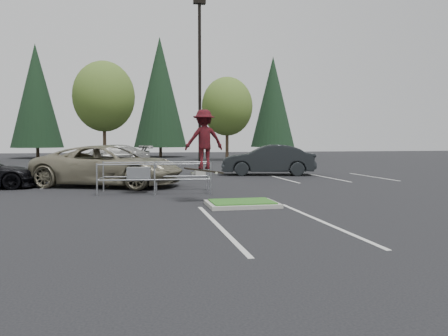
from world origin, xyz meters
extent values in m
plane|color=black|center=(0.00, 0.00, 0.00)|extent=(120.00, 120.00, 0.00)
cube|color=gray|center=(0.00, 0.00, 0.06)|extent=(2.20, 1.60, 0.12)
cube|color=#2B621F|center=(0.00, 0.00, 0.13)|extent=(1.95, 1.35, 0.05)
cube|color=silver|center=(-4.50, 9.00, 0.00)|extent=(0.12, 5.20, 0.01)
cube|color=silver|center=(-7.20, 9.00, 0.00)|extent=(0.12, 5.20, 0.01)
cube|color=silver|center=(4.50, 9.00, 0.00)|extent=(0.12, 5.20, 0.01)
cube|color=silver|center=(7.20, 9.00, 0.00)|extent=(0.12, 5.20, 0.01)
cube|color=silver|center=(9.90, 9.00, 0.00)|extent=(0.12, 5.20, 0.01)
cube|color=silver|center=(-1.35, -3.00, 0.00)|extent=(0.12, 6.00, 0.01)
cube|color=silver|center=(1.35, -3.00, 0.00)|extent=(0.12, 6.00, 0.01)
cube|color=gray|center=(0.50, 12.00, 0.15)|extent=(0.60, 0.60, 0.30)
cylinder|color=black|center=(0.50, 12.00, 5.00)|extent=(0.18, 0.18, 10.00)
cube|color=black|center=(0.50, 12.00, 10.00)|extent=(0.70, 0.35, 0.25)
cylinder|color=#38281C|center=(-6.00, 30.50, 1.75)|extent=(0.32, 0.32, 3.50)
ellipsoid|color=#3C5C22|center=(-6.00, 30.50, 6.26)|extent=(5.89, 5.89, 6.77)
sphere|color=#3C5C22|center=(-5.40, 30.20, 5.52)|extent=(3.68, 3.68, 3.68)
sphere|color=#3C5C22|center=(-6.50, 30.90, 5.70)|extent=(4.05, 4.05, 4.05)
cylinder|color=#38281C|center=(6.00, 29.80, 1.52)|extent=(0.32, 0.32, 3.04)
ellipsoid|color=#3C5C22|center=(6.00, 29.80, 5.44)|extent=(5.12, 5.12, 5.89)
sphere|color=#3C5C22|center=(6.60, 29.50, 4.80)|extent=(3.20, 3.20, 3.20)
sphere|color=#3C5C22|center=(5.50, 30.20, 4.96)|extent=(3.52, 3.52, 3.52)
cylinder|color=#38281C|center=(-14.00, 40.00, 0.60)|extent=(0.36, 0.36, 1.20)
cone|color=black|center=(-14.00, 40.00, 7.10)|extent=(5.72, 5.72, 11.80)
cylinder|color=#38281C|center=(0.00, 40.50, 0.60)|extent=(0.36, 0.36, 1.20)
cone|color=black|center=(0.00, 40.50, 7.85)|extent=(6.38, 6.38, 13.30)
cylinder|color=#38281C|center=(14.00, 39.50, 0.60)|extent=(0.36, 0.36, 1.20)
cone|color=black|center=(14.00, 39.50, 6.85)|extent=(5.50, 5.50, 11.30)
cylinder|color=#909498|center=(-4.68, 3.46, 0.61)|extent=(0.06, 0.06, 1.22)
cylinder|color=#909498|center=(-4.54, 4.94, 0.61)|extent=(0.06, 0.06, 1.22)
cylinder|color=#909498|center=(-2.57, 3.26, 0.61)|extent=(0.06, 0.06, 1.22)
cylinder|color=#909498|center=(-2.43, 4.74, 0.61)|extent=(0.06, 0.06, 1.22)
cylinder|color=#909498|center=(-0.46, 3.06, 0.61)|extent=(0.06, 0.06, 1.22)
cylinder|color=#909498|center=(-0.32, 4.54, 0.61)|extent=(0.06, 0.06, 1.22)
cylinder|color=#909498|center=(-2.57, 3.26, 0.58)|extent=(4.23, 0.46, 0.05)
cylinder|color=#909498|center=(-2.57, 3.26, 1.17)|extent=(4.23, 0.46, 0.05)
cylinder|color=#909498|center=(-2.43, 4.74, 0.58)|extent=(4.23, 0.46, 0.05)
cylinder|color=#909498|center=(-2.43, 4.74, 1.17)|extent=(4.23, 0.46, 0.05)
cube|color=#909498|center=(-3.13, 4.06, 0.76)|extent=(0.95, 0.64, 0.51)
cube|color=black|center=(-1.05, 1.00, 1.07)|extent=(1.31, 0.48, 0.23)
cylinder|color=#BCB8A5|center=(-1.45, 0.87, 1.00)|extent=(0.08, 0.05, 0.08)
cylinder|color=#BCB8A5|center=(-1.45, 1.13, 1.00)|extent=(0.08, 0.05, 0.08)
cylinder|color=#BCB8A5|center=(-0.66, 0.87, 1.00)|extent=(0.08, 0.05, 0.08)
cylinder|color=#BCB8A5|center=(-0.66, 1.13, 1.00)|extent=(0.08, 0.05, 0.08)
imported|color=maroon|center=(-1.05, 1.00, 2.11)|extent=(1.34, 0.86, 1.97)
imported|color=gray|center=(-4.50, 7.00, 0.92)|extent=(7.27, 5.42, 1.83)
imported|color=black|center=(4.50, 11.50, 0.90)|extent=(5.75, 3.12, 1.80)
imported|color=#989893|center=(-5.00, 18.00, 0.87)|extent=(6.47, 4.16, 1.74)
camera|label=1|loc=(-3.38, -13.30, 2.09)|focal=35.00mm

